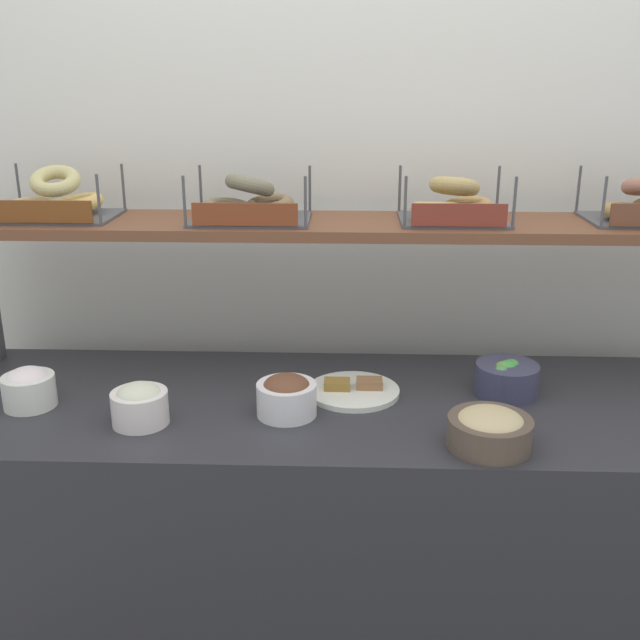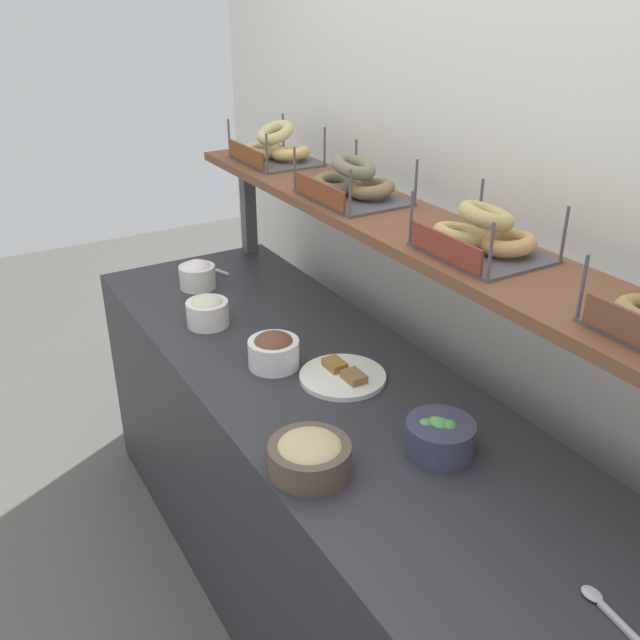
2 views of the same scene
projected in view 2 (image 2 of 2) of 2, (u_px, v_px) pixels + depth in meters
ground_plane at (327, 597)px, 2.37m from camera, size 8.00×8.00×0.00m
back_wall at (485, 234)px, 2.09m from camera, size 3.49×0.06×2.40m
deli_counter at (327, 499)px, 2.18m from camera, size 2.29×0.70×0.85m
shelf_riser_left at (248, 206)px, 2.87m from camera, size 0.05×0.05×0.40m
upper_shelf at (412, 228)px, 1.94m from camera, size 2.25×0.32×0.03m
bowl_cream_cheese at (197, 274)px, 2.59m from camera, size 0.13×0.13×0.11m
bowl_veggie_mix at (440, 436)px, 1.68m from camera, size 0.17×0.17×0.10m
bowl_chocolate_spread at (274, 350)px, 2.06m from camera, size 0.15×0.15×0.11m
bowl_scallion_spread at (207, 310)px, 2.31m from camera, size 0.14×0.14×0.11m
bowl_hummus at (310, 455)px, 1.62m from camera, size 0.20×0.20×0.09m
serving_plate_white at (343, 376)px, 2.01m from camera, size 0.25×0.25×0.04m
serving_spoon_near_plate at (608, 610)px, 1.27m from camera, size 0.18×0.04×0.01m
serving_spoon_by_edge at (208, 267)px, 2.78m from camera, size 0.18×0.07×0.01m
bagel_basket_plain at (275, 149)px, 2.57m from camera, size 0.33×0.25×0.15m
bagel_basket_poppy at (352, 184)px, 2.13m from camera, size 0.33×0.26×0.14m
bagel_basket_sesame at (483, 236)px, 1.70m from camera, size 0.30×0.25×0.14m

